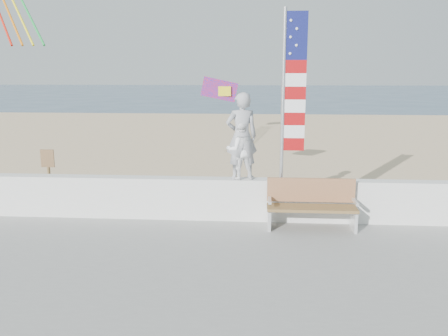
{
  "coord_description": "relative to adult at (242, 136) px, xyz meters",
  "views": [
    {
      "loc": [
        0.91,
        -7.86,
        3.33
      ],
      "look_at": [
        0.2,
        1.8,
        1.35
      ],
      "focal_mm": 38.0,
      "sensor_mm": 36.0,
      "label": 1
    }
  ],
  "objects": [
    {
      "name": "ground",
      "position": [
        -0.55,
        -2.0,
        -2.0
      ],
      "size": [
        220.0,
        220.0,
        0.0
      ],
      "primitive_type": "plane",
      "color": "#334B66",
      "rests_on": "ground"
    },
    {
      "name": "sand",
      "position": [
        -0.55,
        7.0,
        -1.96
      ],
      "size": [
        90.0,
        40.0,
        0.08
      ],
      "primitive_type": "cube",
      "color": "beige",
      "rests_on": "ground"
    },
    {
      "name": "seawall",
      "position": [
        -0.55,
        0.0,
        -1.37
      ],
      "size": [
        30.0,
        0.35,
        0.9
      ],
      "primitive_type": "cube",
      "color": "silver",
      "rests_on": "boardwalk"
    },
    {
      "name": "adult",
      "position": [
        0.0,
        0.0,
        0.0
      ],
      "size": [
        0.75,
        0.58,
        1.83
      ],
      "primitive_type": "imported",
      "rotation": [
        0.0,
        0.0,
        3.38
      ],
      "color": "#9D9EA3",
      "rests_on": "seawall"
    },
    {
      "name": "child",
      "position": [
        -0.03,
        0.0,
        -0.3
      ],
      "size": [
        0.69,
        0.59,
        1.23
      ],
      "primitive_type": "imported",
      "rotation": [
        0.0,
        0.0,
        3.38
      ],
      "color": "white",
      "rests_on": "seawall"
    },
    {
      "name": "bench",
      "position": [
        1.45,
        -0.45,
        -1.31
      ],
      "size": [
        1.8,
        0.57,
        1.0
      ],
      "color": "olive",
      "rests_on": "boardwalk"
    },
    {
      "name": "flag",
      "position": [
        0.97,
        -0.0,
        1.0
      ],
      "size": [
        0.5,
        0.08,
        3.5
      ],
      "color": "silver",
      "rests_on": "seawall"
    },
    {
      "name": "parafoil_kite",
      "position": [
        -0.76,
        3.79,
        0.82
      ],
      "size": [
        1.1,
        0.45,
        0.73
      ],
      "color": "red",
      "rests_on": "ground"
    },
    {
      "name": "sign",
      "position": [
        -4.58,
        0.73,
        -1.05
      ],
      "size": [
        0.32,
        0.07,
        1.46
      ],
      "color": "brown",
      "rests_on": "sand"
    }
  ]
}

